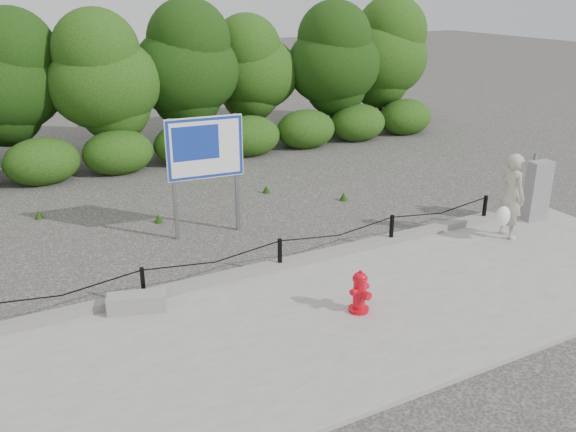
# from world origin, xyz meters

# --- Properties ---
(ground) EXTENTS (90.00, 90.00, 0.00)m
(ground) POSITION_xyz_m (0.00, 0.00, 0.00)
(ground) COLOR #2D2B28
(ground) RESTS_ON ground
(sidewalk) EXTENTS (14.00, 4.00, 0.08)m
(sidewalk) POSITION_xyz_m (0.00, -2.00, 0.04)
(sidewalk) COLOR gray
(sidewalk) RESTS_ON ground
(curb) EXTENTS (14.00, 0.22, 0.14)m
(curb) POSITION_xyz_m (0.00, 0.05, 0.15)
(curb) COLOR slate
(curb) RESTS_ON sidewalk
(chain_barrier) EXTENTS (10.06, 0.06, 0.60)m
(chain_barrier) POSITION_xyz_m (0.00, 0.00, 0.46)
(chain_barrier) COLOR black
(chain_barrier) RESTS_ON sidewalk
(treeline) EXTENTS (20.38, 3.56, 4.46)m
(treeline) POSITION_xyz_m (1.17, 8.95, 2.52)
(treeline) COLOR black
(treeline) RESTS_ON ground
(fire_hydrant) EXTENTS (0.40, 0.41, 0.71)m
(fire_hydrant) POSITION_xyz_m (0.41, -1.93, 0.42)
(fire_hydrant) COLOR red
(fire_hydrant) RESTS_ON sidewalk
(pedestrian) EXTENTS (0.76, 0.69, 1.75)m
(pedestrian) POSITION_xyz_m (4.80, -0.83, 0.93)
(pedestrian) COLOR #AAA192
(pedestrian) RESTS_ON sidewalk
(concrete_block) EXTENTS (0.96, 0.58, 0.29)m
(concrete_block) POSITION_xyz_m (-2.69, -0.25, 0.23)
(concrete_block) COLOR gray
(concrete_block) RESTS_ON sidewalk
(utility_cabinet) EXTENTS (0.53, 0.39, 1.45)m
(utility_cabinet) POSITION_xyz_m (6.09, -0.40, 0.74)
(utility_cabinet) COLOR #969698
(utility_cabinet) RESTS_ON sidewalk
(advertising_sign) EXTENTS (1.56, 0.27, 2.50)m
(advertising_sign) POSITION_xyz_m (-0.48, 2.30, 1.77)
(advertising_sign) COLOR slate
(advertising_sign) RESTS_ON ground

